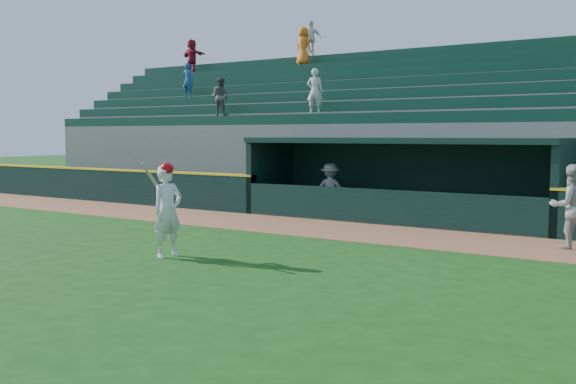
% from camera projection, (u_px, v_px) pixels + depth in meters
% --- Properties ---
extents(ground, '(120.00, 120.00, 0.00)m').
position_uv_depth(ground, '(245.00, 263.00, 12.78)').
color(ground, '#164511').
rests_on(ground, ground).
extents(warning_track, '(40.00, 3.00, 0.01)m').
position_uv_depth(warning_track, '(356.00, 231.00, 16.88)').
color(warning_track, brown).
rests_on(warning_track, ground).
extents(field_wall_left, '(15.50, 0.30, 1.20)m').
position_uv_depth(field_wall_left, '(92.00, 185.00, 24.82)').
color(field_wall_left, black).
rests_on(field_wall_left, ground).
extents(wall_stripe_left, '(15.50, 0.32, 0.06)m').
position_uv_depth(wall_stripe_left, '(91.00, 169.00, 24.76)').
color(wall_stripe_left, yellow).
rests_on(wall_stripe_left, field_wall_left).
extents(dugout_player_front, '(1.16, 1.09, 1.89)m').
position_uv_depth(dugout_player_front, '(571.00, 207.00, 14.32)').
color(dugout_player_front, '#A3A39E').
rests_on(dugout_player_front, ground).
extents(dugout_player_inside, '(1.22, 0.97, 1.65)m').
position_uv_depth(dugout_player_inside, '(330.00, 189.00, 20.22)').
color(dugout_player_inside, '#AAAAA5').
rests_on(dugout_player_inside, ground).
extents(dugout, '(9.40, 2.80, 2.46)m').
position_uv_depth(dugout, '(403.00, 174.00, 19.36)').
color(dugout, slate).
rests_on(dugout, ground).
extents(stands, '(34.50, 6.26, 7.54)m').
position_uv_depth(stands, '(452.00, 139.00, 23.10)').
color(stands, slate).
rests_on(stands, ground).
extents(batter_at_plate, '(0.63, 0.83, 2.00)m').
position_uv_depth(batter_at_plate, '(168.00, 210.00, 13.34)').
color(batter_at_plate, white).
rests_on(batter_at_plate, ground).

